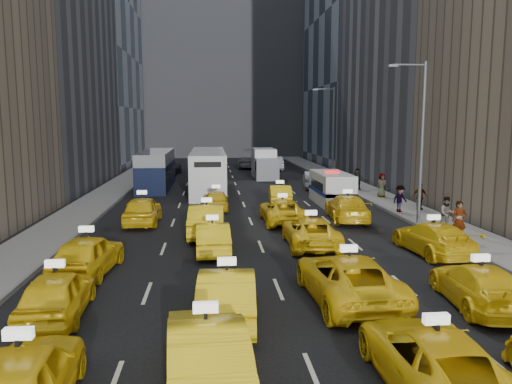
# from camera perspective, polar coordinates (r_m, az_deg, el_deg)

# --- Properties ---
(ground) EXTENTS (160.00, 160.00, 0.00)m
(ground) POSITION_cam_1_polar(r_m,az_deg,el_deg) (15.83, 3.56, -13.35)
(ground) COLOR black
(ground) RESTS_ON ground
(sidewalk_west) EXTENTS (3.00, 90.00, 0.15)m
(sidewalk_west) POSITION_cam_1_polar(r_m,az_deg,el_deg) (40.81, -16.77, -0.34)
(sidewalk_west) COLOR gray
(sidewalk_west) RESTS_ON ground
(sidewalk_east) EXTENTS (3.00, 90.00, 0.15)m
(sidewalk_east) POSITION_cam_1_polar(r_m,az_deg,el_deg) (41.97, 12.58, 0.03)
(sidewalk_east) COLOR gray
(sidewalk_east) RESTS_ON ground
(curb_west) EXTENTS (0.15, 90.00, 0.18)m
(curb_west) POSITION_cam_1_polar(r_m,az_deg,el_deg) (40.54, -14.76, -0.30)
(curb_west) COLOR slate
(curb_west) RESTS_ON ground
(curb_east) EXTENTS (0.15, 90.00, 0.18)m
(curb_east) POSITION_cam_1_polar(r_m,az_deg,el_deg) (41.55, 10.67, 0.03)
(curb_east) COLOR slate
(curb_east) RESTS_ON ground
(building_west_far) EXTENTS (16.00, 22.00, 42.00)m
(building_west_far) POSITION_cam_1_polar(r_m,az_deg,el_deg) (72.56, -20.89, 19.63)
(building_west_far) COLOR #2D3847
(building_west_far) RESTS_ON ground
(building_backdrop) EXTENTS (30.00, 12.00, 40.00)m
(building_backdrop) POSITION_cam_1_polar(r_m,az_deg,el_deg) (87.76, -3.83, 17.34)
(building_backdrop) COLOR slate
(building_backdrop) RESTS_ON ground
(streetlight_near) EXTENTS (2.15, 0.22, 9.00)m
(streetlight_near) POSITION_cam_1_polar(r_m,az_deg,el_deg) (28.95, 18.23, 5.94)
(streetlight_near) COLOR #595B60
(streetlight_near) RESTS_ON ground
(streetlight_far) EXTENTS (2.15, 0.22, 9.00)m
(streetlight_far) POSITION_cam_1_polar(r_m,az_deg,el_deg) (47.97, 8.68, 6.92)
(streetlight_far) COLOR #595B60
(streetlight_far) RESTS_ON ground
(taxi_0) EXTENTS (1.99, 4.53, 1.52)m
(taxi_0) POSITION_cam_1_polar(r_m,az_deg,el_deg) (11.34, -25.20, -18.99)
(taxi_0) COLOR yellow
(taxi_0) RESTS_ON ground
(taxi_1) EXTENTS (2.01, 4.87, 1.57)m
(taxi_1) POSITION_cam_1_polar(r_m,az_deg,el_deg) (11.52, -5.70, -17.65)
(taxi_1) COLOR yellow
(taxi_1) RESTS_ON ground
(taxi_2) EXTENTS (2.32, 4.97, 1.38)m
(taxi_2) POSITION_cam_1_polar(r_m,az_deg,el_deg) (12.00, 19.68, -17.52)
(taxi_2) COLOR yellow
(taxi_2) RESTS_ON ground
(taxi_4) EXTENTS (1.89, 4.29, 1.44)m
(taxi_4) POSITION_cam_1_polar(r_m,az_deg,el_deg) (16.14, -21.83, -10.80)
(taxi_4) COLOR yellow
(taxi_4) RESTS_ON ground
(taxi_5) EXTENTS (1.86, 4.71, 1.53)m
(taxi_5) POSITION_cam_1_polar(r_m,az_deg,el_deg) (14.97, -3.33, -11.53)
(taxi_5) COLOR yellow
(taxi_5) RESTS_ON ground
(taxi_6) EXTENTS (2.75, 5.60, 1.53)m
(taxi_6) POSITION_cam_1_polar(r_m,az_deg,el_deg) (16.62, 10.46, -9.63)
(taxi_6) COLOR yellow
(taxi_6) RESTS_ON ground
(taxi_7) EXTENTS (2.37, 4.84, 1.35)m
(taxi_7) POSITION_cam_1_polar(r_m,az_deg,el_deg) (17.38, 24.11, -9.73)
(taxi_7) COLOR yellow
(taxi_7) RESTS_ON ground
(taxi_8) EXTENTS (2.31, 4.71, 1.55)m
(taxi_8) POSITION_cam_1_polar(r_m,az_deg,el_deg) (20.11, -18.69, -6.79)
(taxi_8) COLOR yellow
(taxi_8) RESTS_ON ground
(taxi_9) EXTENTS (1.59, 4.21, 1.37)m
(taxi_9) POSITION_cam_1_polar(r_m,az_deg,el_deg) (22.27, -5.00, -5.20)
(taxi_9) COLOR yellow
(taxi_9) RESTS_ON ground
(taxi_10) EXTENTS (2.42, 5.00, 1.37)m
(taxi_10) POSITION_cam_1_polar(r_m,az_deg,el_deg) (23.46, 6.26, -4.54)
(taxi_10) COLOR yellow
(taxi_10) RESTS_ON ground
(taxi_11) EXTENTS (2.36, 5.04, 1.42)m
(taxi_11) POSITION_cam_1_polar(r_m,az_deg,el_deg) (23.30, 19.55, -4.98)
(taxi_11) COLOR yellow
(taxi_11) RESTS_ON ground
(taxi_12) EXTENTS (1.91, 4.71, 1.60)m
(taxi_12) POSITION_cam_1_polar(r_m,az_deg,el_deg) (29.04, -12.85, -2.03)
(taxi_12) COLOR yellow
(taxi_12) RESTS_ON ground
(taxi_13) EXTENTS (1.88, 5.00, 1.63)m
(taxi_13) POSITION_cam_1_polar(r_m,az_deg,el_deg) (25.56, -5.63, -3.19)
(taxi_13) COLOR yellow
(taxi_13) RESTS_ON ground
(taxi_14) EXTENTS (2.30, 4.94, 1.37)m
(taxi_14) POSITION_cam_1_polar(r_m,az_deg,el_deg) (28.79, 3.04, -2.16)
(taxi_14) COLOR yellow
(taxi_14) RESTS_ON ground
(taxi_15) EXTENTS (2.69, 5.43, 1.52)m
(taxi_15) POSITION_cam_1_polar(r_m,az_deg,el_deg) (29.83, 10.37, -1.78)
(taxi_15) COLOR yellow
(taxi_15) RESTS_ON ground
(taxi_16) EXTENTS (1.63, 3.98, 1.35)m
(taxi_16) POSITION_cam_1_polar(r_m,az_deg,el_deg) (32.93, -4.57, -0.90)
(taxi_16) COLOR yellow
(taxi_16) RESTS_ON ground
(taxi_17) EXTENTS (1.74, 4.25, 1.37)m
(taxi_17) POSITION_cam_1_polar(r_m,az_deg,el_deg) (35.16, 2.75, -0.30)
(taxi_17) COLOR yellow
(taxi_17) RESTS_ON ground
(nypd_van) EXTENTS (2.89, 5.80, 2.39)m
(nypd_van) POSITION_cam_1_polar(r_m,az_deg,el_deg) (35.61, 8.63, 0.37)
(nypd_van) COLOR silver
(nypd_van) RESTS_ON ground
(double_decker) EXTENTS (2.97, 11.00, 3.17)m
(double_decker) POSITION_cam_1_polar(r_m,az_deg,el_deg) (44.84, -11.28, 2.49)
(double_decker) COLOR black
(double_decker) RESTS_ON ground
(city_bus) EXTENTS (2.74, 13.09, 3.38)m
(city_bus) POSITION_cam_1_polar(r_m,az_deg,el_deg) (41.93, -5.49, 2.39)
(city_bus) COLOR silver
(city_bus) RESTS_ON ground
(box_truck) EXTENTS (2.42, 6.60, 2.99)m
(box_truck) POSITION_cam_1_polar(r_m,az_deg,el_deg) (51.79, 0.98, 3.26)
(box_truck) COLOR white
(box_truck) RESTS_ON ground
(misc_car_0) EXTENTS (2.20, 4.75, 1.51)m
(misc_car_0) POSITION_cam_1_polar(r_m,az_deg,el_deg) (43.85, 6.56, 1.40)
(misc_car_0) COLOR #9FA1A7
(misc_car_0) RESTS_ON ground
(misc_car_1) EXTENTS (2.97, 5.70, 1.53)m
(misc_car_1) POSITION_cam_1_polar(r_m,az_deg,el_deg) (55.39, -10.08, 2.72)
(misc_car_1) COLOR black
(misc_car_1) RESTS_ON ground
(misc_car_2) EXTENTS (2.31, 5.03, 1.43)m
(misc_car_2) POSITION_cam_1_polar(r_m,az_deg,el_deg) (62.36, -1.13, 3.37)
(misc_car_2) COLOR gray
(misc_car_2) RESTS_ON ground
(misc_car_3) EXTENTS (2.25, 4.82, 1.60)m
(misc_car_3) POSITION_cam_1_polar(r_m,az_deg,el_deg) (57.26, -4.67, 3.02)
(misc_car_3) COLOR black
(misc_car_3) RESTS_ON ground
(misc_car_4) EXTENTS (1.73, 4.93, 1.62)m
(misc_car_4) POSITION_cam_1_polar(r_m,az_deg,el_deg) (60.42, 2.11, 3.31)
(misc_car_4) COLOR #9EA0A6
(misc_car_4) RESTS_ON ground
(pedestrian_0) EXTENTS (0.77, 0.59, 1.90)m
(pedestrian_0) POSITION_cam_1_polar(r_m,az_deg,el_deg) (25.68, 22.20, -3.05)
(pedestrian_0) COLOR gray
(pedestrian_0) RESTS_ON sidewalk_east
(pedestrian_1) EXTENTS (0.91, 0.57, 1.76)m
(pedestrian_1) POSITION_cam_1_polar(r_m,az_deg,el_deg) (27.85, 21.00, -2.31)
(pedestrian_1) COLOR gray
(pedestrian_1) RESTS_ON sidewalk_east
(pedestrian_2) EXTENTS (1.18, 0.84, 1.69)m
(pedestrian_2) POSITION_cam_1_polar(r_m,az_deg,el_deg) (32.49, 16.14, -0.75)
(pedestrian_2) COLOR gray
(pedestrian_2) RESTS_ON sidewalk_east
(pedestrian_3) EXTENTS (1.03, 0.52, 1.71)m
(pedestrian_3) POSITION_cam_1_polar(r_m,az_deg,el_deg) (33.76, 18.20, -0.50)
(pedestrian_3) COLOR gray
(pedestrian_3) RESTS_ON sidewalk_east
(pedestrian_4) EXTENTS (0.96, 0.66, 1.80)m
(pedestrian_4) POSITION_cam_1_polar(r_m,az_deg,el_deg) (38.72, 14.17, 0.78)
(pedestrian_4) COLOR gray
(pedestrian_4) RESTS_ON sidewalk_east
(pedestrian_5) EXTENTS (1.67, 0.67, 1.75)m
(pedestrian_5) POSITION_cam_1_polar(r_m,az_deg,el_deg) (42.55, 11.52, 1.46)
(pedestrian_5) COLOR gray
(pedestrian_5) RESTS_ON sidewalk_east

